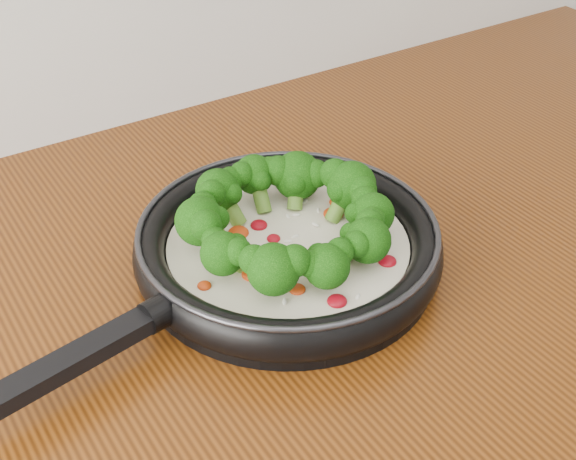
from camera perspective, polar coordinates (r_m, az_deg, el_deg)
skillet at (r=0.83m, az=-0.12°, el=-0.82°), size 0.53×0.38×0.10m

